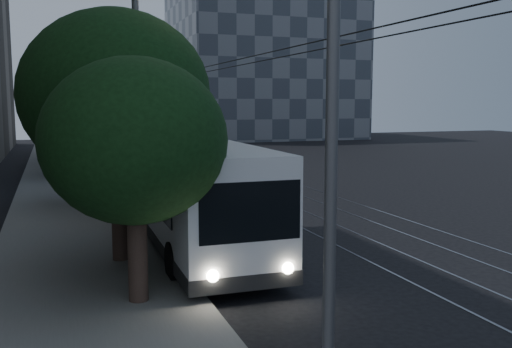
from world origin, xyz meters
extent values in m
plane|color=black|center=(0.00, 0.00, 0.00)|extent=(120.00, 120.00, 0.00)
cube|color=slate|center=(-7.50, 20.00, 0.07)|extent=(5.00, 90.00, 0.15)
cube|color=gray|center=(0.28, 20.00, 0.01)|extent=(0.08, 90.00, 0.02)
cube|color=gray|center=(1.72, 20.00, 0.01)|extent=(0.08, 90.00, 0.02)
cube|color=gray|center=(3.28, 20.00, 0.01)|extent=(0.08, 90.00, 0.02)
cube|color=gray|center=(4.72, 20.00, 0.01)|extent=(0.08, 90.00, 0.02)
cylinder|color=black|center=(-3.85, 20.00, 5.60)|extent=(0.02, 90.00, 0.02)
cylinder|color=black|center=(-3.15, 20.00, 5.60)|extent=(0.02, 90.00, 0.02)
cylinder|color=#545456|center=(-5.30, -10.00, 3.00)|extent=(0.14, 0.14, 6.00)
cylinder|color=#545456|center=(-5.30, 10.00, 3.00)|extent=(0.14, 0.14, 6.00)
cylinder|color=#545456|center=(-5.30, 30.00, 3.00)|extent=(0.14, 0.14, 6.00)
cylinder|color=#545456|center=(-5.30, 50.00, 3.00)|extent=(0.14, 0.14, 6.00)
cube|color=#3C434D|center=(18.00, 55.00, 12.00)|extent=(22.00, 18.00, 24.00)
cube|color=silver|center=(-4.10, 2.44, 1.86)|extent=(2.83, 12.61, 2.99)
cube|color=black|center=(-4.10, 2.44, 0.52)|extent=(2.87, 12.65, 0.37)
cube|color=black|center=(-4.10, 2.97, 1.99)|extent=(2.86, 9.99, 1.10)
cube|color=black|center=(-4.10, -3.82, 2.15)|extent=(2.37, 0.11, 1.36)
cube|color=black|center=(-4.10, 8.70, 2.10)|extent=(2.17, 0.11, 1.05)
cube|color=green|center=(-4.10, -3.82, 3.09)|extent=(1.68, 0.08, 0.34)
cube|color=#939396|center=(-4.10, 5.59, 3.62)|extent=(2.30, 2.33, 0.52)
sphere|color=white|center=(-4.99, -3.87, 0.79)|extent=(0.27, 0.27, 0.27)
sphere|color=white|center=(-3.21, -3.87, 0.79)|extent=(0.27, 0.27, 0.27)
cylinder|color=#545456|center=(-4.41, 6.69, 4.53)|extent=(0.06, 4.74, 2.20)
cylinder|color=#545456|center=(-3.79, 6.69, 4.53)|extent=(0.06, 4.74, 2.20)
cylinder|color=black|center=(-5.39, -1.58, 0.52)|extent=(0.31, 1.05, 1.05)
cylinder|color=black|center=(-2.81, -1.58, 0.52)|extent=(0.31, 1.05, 1.05)
cylinder|color=black|center=(-5.39, 5.21, 0.52)|extent=(0.31, 1.05, 1.05)
cylinder|color=black|center=(-2.81, 5.21, 0.52)|extent=(0.31, 1.05, 1.05)
cylinder|color=black|center=(-5.39, 7.22, 0.52)|extent=(0.31, 1.05, 1.05)
cylinder|color=black|center=(-2.81, 7.22, 0.52)|extent=(0.31, 1.05, 1.05)
imported|color=#AFB1B7|center=(-4.30, 13.15, 0.79)|extent=(4.34, 6.25, 1.59)
imported|color=silver|center=(-4.20, 16.87, 0.78)|extent=(2.51, 4.79, 1.56)
imported|color=silver|center=(-4.30, 22.47, 0.75)|extent=(2.80, 5.41, 1.50)
imported|color=silver|center=(-3.36, 26.92, 0.64)|extent=(2.36, 4.08, 1.27)
imported|color=silver|center=(-2.70, 30.65, 0.61)|extent=(2.23, 3.81, 1.22)
cylinder|color=#31221B|center=(-6.50, -3.07, 1.11)|extent=(0.44, 0.44, 2.22)
ellipsoid|color=black|center=(-6.50, -3.07, 3.74)|extent=(4.06, 4.06, 3.65)
cylinder|color=#31221B|center=(-6.50, 0.50, 1.42)|extent=(0.44, 0.44, 2.84)
ellipsoid|color=black|center=(-6.50, 0.50, 4.77)|extent=(5.16, 5.16, 4.65)
cylinder|color=#31221B|center=(-6.50, 10.40, 1.13)|extent=(0.44, 0.44, 2.25)
ellipsoid|color=black|center=(-6.50, 10.40, 4.08)|extent=(4.87, 4.87, 4.38)
cylinder|color=#31221B|center=(-7.00, 21.08, 1.23)|extent=(0.44, 0.44, 2.46)
ellipsoid|color=black|center=(-7.00, 21.08, 4.54)|extent=(5.54, 5.54, 4.98)
cylinder|color=#31221B|center=(-7.00, 28.55, 1.23)|extent=(0.44, 0.44, 2.45)
ellipsoid|color=black|center=(-7.00, 28.55, 4.43)|extent=(5.27, 5.27, 4.75)
cylinder|color=#31221B|center=(-7.00, 36.50, 1.21)|extent=(0.44, 0.44, 2.42)
ellipsoid|color=black|center=(-7.00, 36.50, 4.21)|extent=(4.78, 4.78, 4.30)
cylinder|color=#545456|center=(-5.80, 1.30, 4.59)|extent=(0.20, 0.20, 9.18)
cylinder|color=#545456|center=(-5.80, 24.06, 4.78)|extent=(0.20, 0.20, 9.56)
cylinder|color=#545456|center=(-4.75, 24.06, 9.18)|extent=(2.10, 0.12, 0.12)
sphere|color=#FFCC8C|center=(-3.79, 24.06, 9.08)|extent=(0.44, 0.44, 0.44)
camera|label=1|loc=(-8.18, -15.59, 4.56)|focal=40.00mm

